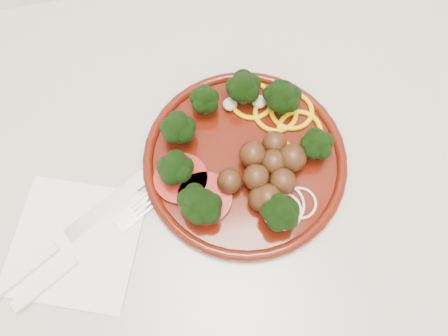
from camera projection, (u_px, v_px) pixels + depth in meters
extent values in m
cube|color=beige|center=(119.00, 252.00, 1.00)|extent=(2.40, 0.60, 0.87)
cube|color=#B0AEA7|center=(44.00, 186.00, 0.58)|extent=(2.40, 0.60, 0.03)
cylinder|color=#420F06|center=(245.00, 161.00, 0.57)|extent=(0.27, 0.27, 0.01)
torus|color=#420F06|center=(245.00, 159.00, 0.57)|extent=(0.27, 0.27, 0.01)
sphere|color=#472511|center=(273.00, 162.00, 0.55)|extent=(0.04, 0.04, 0.04)
sphere|color=#472511|center=(283.00, 181.00, 0.54)|extent=(0.04, 0.04, 0.04)
sphere|color=#472511|center=(262.00, 198.00, 0.53)|extent=(0.04, 0.04, 0.04)
sphere|color=#472511|center=(256.00, 178.00, 0.54)|extent=(0.04, 0.04, 0.04)
sphere|color=#472511|center=(252.00, 156.00, 0.55)|extent=(0.04, 0.04, 0.04)
sphere|color=#472511|center=(275.00, 143.00, 0.56)|extent=(0.04, 0.04, 0.04)
sphere|color=#472511|center=(230.00, 180.00, 0.54)|extent=(0.04, 0.04, 0.04)
sphere|color=#472511|center=(292.00, 158.00, 0.55)|extent=(0.04, 0.04, 0.04)
sphere|color=#472511|center=(267.00, 198.00, 0.53)|extent=(0.04, 0.04, 0.04)
torus|color=#DCAD08|center=(276.00, 113.00, 0.59)|extent=(0.06, 0.06, 0.01)
torus|color=#DCAD08|center=(300.00, 130.00, 0.58)|extent=(0.06, 0.06, 0.01)
torus|color=#DCAD08|center=(252.00, 100.00, 0.60)|extent=(0.06, 0.06, 0.01)
torus|color=#DCAD08|center=(291.00, 110.00, 0.59)|extent=(0.06, 0.06, 0.01)
cylinder|color=#720A07|center=(181.00, 178.00, 0.55)|extent=(0.07, 0.07, 0.01)
cylinder|color=#720A07|center=(205.00, 198.00, 0.54)|extent=(0.07, 0.07, 0.01)
torus|color=beige|center=(282.00, 211.00, 0.54)|extent=(0.05, 0.05, 0.00)
torus|color=beige|center=(300.00, 203.00, 0.54)|extent=(0.04, 0.04, 0.00)
torus|color=beige|center=(282.00, 204.00, 0.54)|extent=(0.06, 0.06, 0.00)
ellipsoid|color=#C6B793|center=(230.00, 105.00, 0.59)|extent=(0.02, 0.02, 0.01)
ellipsoid|color=#C6B793|center=(186.00, 128.00, 0.58)|extent=(0.02, 0.02, 0.01)
ellipsoid|color=#C6B793|center=(259.00, 102.00, 0.59)|extent=(0.02, 0.02, 0.01)
cube|color=white|center=(75.00, 242.00, 0.54)|extent=(0.20, 0.20, 0.00)
cube|color=silver|center=(108.00, 205.00, 0.55)|extent=(0.12, 0.08, 0.00)
cube|color=white|center=(24.00, 270.00, 0.52)|extent=(0.09, 0.06, 0.01)
cube|color=white|center=(45.00, 283.00, 0.51)|extent=(0.08, 0.05, 0.01)
cube|color=silver|center=(125.00, 219.00, 0.55)|extent=(0.03, 0.03, 0.00)
cube|color=silver|center=(147.00, 211.00, 0.55)|extent=(0.03, 0.02, 0.00)
cube|color=silver|center=(144.00, 208.00, 0.55)|extent=(0.03, 0.02, 0.00)
cube|color=silver|center=(141.00, 204.00, 0.55)|extent=(0.03, 0.02, 0.00)
cube|color=silver|center=(138.00, 200.00, 0.55)|extent=(0.03, 0.02, 0.00)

